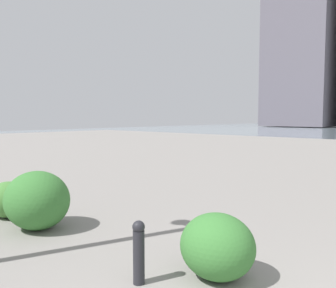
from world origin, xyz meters
The scene contains 5 objects.
building_annex centered at (25.36, -61.61, 19.17)m, with size 11.19×11.76×38.33m.
bollard_near centered at (2.69, -0.72, 0.35)m, with size 0.13×0.13×0.66m.
shrub_low centered at (6.11, -0.84, 0.31)m, with size 0.72×0.65×0.61m.
shrub_wide centered at (2.16, -1.36, 0.35)m, with size 0.83×0.74×0.70m.
shrub_tall centered at (5.14, -0.88, 0.45)m, with size 1.05×0.95×0.89m.
Camera 1 is at (0.09, 1.67, 1.72)m, focal length 37.78 mm.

